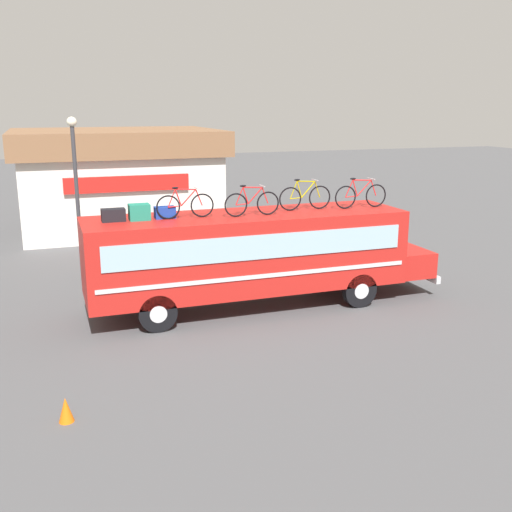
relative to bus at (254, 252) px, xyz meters
The scene contains 12 objects.
ground_plane 1.76m from the bus, behind, with size 120.00×120.00×0.00m, color #4C4C4F.
bus is the anchor object (origin of this frame).
luggage_bag_1 4.39m from the bus, behind, with size 0.66×0.37×0.36m, color black.
luggage_bag_2 3.73m from the bus, behind, with size 0.59×0.44×0.46m, color #1E7F66.
luggage_bag_3 3.03m from the bus, behind, with size 0.59×0.36×0.34m, color #193899.
rooftop_bicycle_1 2.67m from the bus, behind, with size 1.70×0.44×0.93m.
rooftop_bicycle_2 1.64m from the bus, 120.42° to the right, with size 1.70×0.44×0.93m.
rooftop_bicycle_3 2.36m from the bus, ahead, with size 1.75×0.44×0.98m.
rooftop_bicycle_4 3.89m from the bus, ahead, with size 1.83×0.44×0.97m.
roadside_building 14.48m from the bus, 99.51° to the left, with size 10.00×8.24×4.96m.
traffic_cone 8.15m from the bus, 137.36° to the right, with size 0.31×0.31×0.52m, color orange.
street_lamp 7.07m from the bus, 135.40° to the left, with size 0.34×0.34×5.77m.
Camera 1 is at (-5.70, -16.86, 6.13)m, focal length 42.01 mm.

